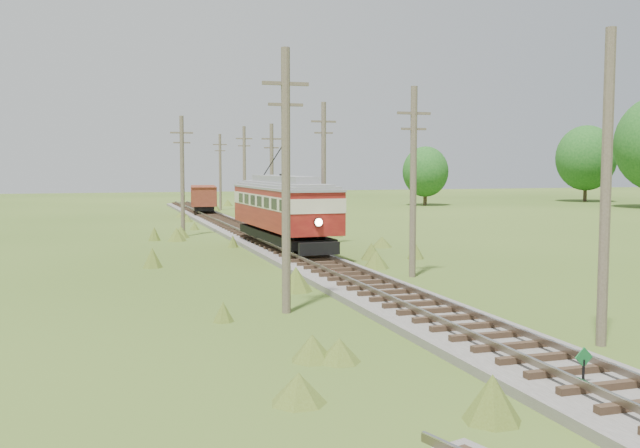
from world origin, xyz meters
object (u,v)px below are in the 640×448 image
object	(u,v)px
gondola	(203,197)
gravel_pile	(269,216)
switch_marker	(584,367)
streetcar	(283,206)

from	to	relation	value
gondola	gravel_pile	xyz separation A→B (m)	(4.38, -10.32, -1.35)
gondola	switch_marker	bearing A→B (deg)	-83.42
switch_marker	gravel_pile	bearing A→B (deg)	84.71
switch_marker	streetcar	distance (m)	27.36
streetcar	gravel_pile	xyz separation A→B (m)	(4.38, 22.14, -2.18)
switch_marker	streetcar	size ratio (longest dim) A/B	0.08
streetcar	gravel_pile	world-z (taller)	streetcar
switch_marker	gondola	size ratio (longest dim) A/B	0.14
switch_marker	gondola	distance (m)	59.76
switch_marker	gondola	bearing A→B (deg)	89.81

